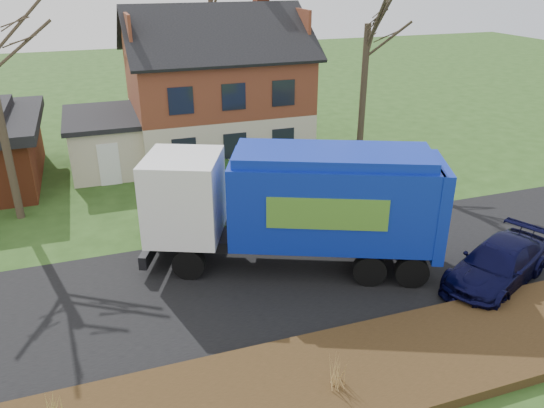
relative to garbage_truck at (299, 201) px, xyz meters
name	(u,v)px	position (x,y,z in m)	size (l,w,h in m)	color
ground	(260,280)	(-1.61, -0.55, -2.50)	(120.00, 120.00, 0.00)	#254517
road	(260,280)	(-1.61, -0.55, -2.49)	(80.00, 7.00, 0.02)	black
mulch_verge	(324,381)	(-1.61, -5.85, -2.35)	(80.00, 3.50, 0.30)	black
main_house	(207,83)	(-0.12, 13.36, 1.53)	(12.95, 8.95, 9.26)	beige
garbage_truck	(299,201)	(0.00, 0.00, 0.00)	(10.38, 6.46, 4.34)	black
silver_sedan	(198,212)	(-2.73, 4.07, -1.78)	(1.52, 4.36, 1.43)	#9D9FA4
navy_wagon	(497,264)	(5.88, -3.28, -1.79)	(1.99, 4.90, 1.42)	black
grass_clump_mid	(339,371)	(-1.42, -6.23, -1.75)	(0.32, 0.27, 0.90)	tan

